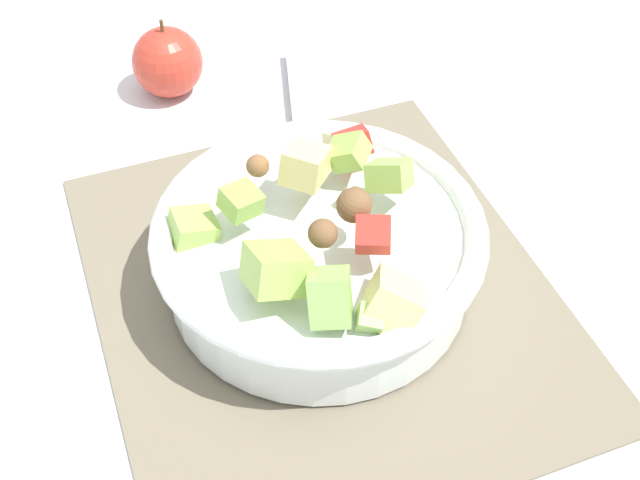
{
  "coord_description": "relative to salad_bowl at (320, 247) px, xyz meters",
  "views": [
    {
      "loc": [
        -0.4,
        0.15,
        0.51
      ],
      "look_at": [
        0.01,
        -0.0,
        0.05
      ],
      "focal_mm": 46.62,
      "sensor_mm": 36.0,
      "label": 1
    }
  ],
  "objects": [
    {
      "name": "salad_bowl",
      "position": [
        0.0,
        0.0,
        0.0
      ],
      "size": [
        0.25,
        0.25,
        0.11
      ],
      "color": "white",
      "rests_on": "placemat"
    },
    {
      "name": "serving_spoon",
      "position": [
        0.19,
        -0.05,
        -0.03
      ],
      "size": [
        0.19,
        0.08,
        0.01
      ],
      "color": "#B7B7BC",
      "rests_on": "placemat"
    },
    {
      "name": "ground_plane",
      "position": [
        -0.01,
        0.0,
        -0.05
      ],
      "size": [
        2.4,
        2.4,
        0.0
      ],
      "primitive_type": "plane",
      "color": "silver"
    },
    {
      "name": "placemat",
      "position": [
        -0.01,
        0.0,
        -0.04
      ],
      "size": [
        0.4,
        0.35,
        0.01
      ],
      "primitive_type": "cube",
      "color": "#756B56",
      "rests_on": "ground_plane"
    },
    {
      "name": "whole_apple",
      "position": [
        0.3,
        0.05,
        -0.01
      ],
      "size": [
        0.07,
        0.07,
        0.08
      ],
      "color": "#BC3828",
      "rests_on": "ground_plane"
    }
  ]
}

